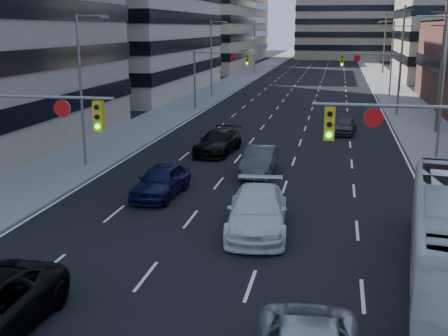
% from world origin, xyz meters
% --- Properties ---
extents(road_surface, '(18.00, 300.00, 0.02)m').
position_xyz_m(road_surface, '(0.00, 130.00, 0.01)').
color(road_surface, black).
rests_on(road_surface, ground).
extents(sidewalk_left, '(5.00, 300.00, 0.15)m').
position_xyz_m(sidewalk_left, '(-11.50, 130.00, 0.07)').
color(sidewalk_left, slate).
rests_on(sidewalk_left, ground).
extents(sidewalk_right, '(5.00, 300.00, 0.15)m').
position_xyz_m(sidewalk_right, '(11.50, 130.00, 0.07)').
color(sidewalk_right, slate).
rests_on(sidewalk_right, ground).
extents(office_left_far, '(20.00, 30.00, 16.00)m').
position_xyz_m(office_left_far, '(-24.00, 100.00, 8.00)').
color(office_left_far, gray).
rests_on(office_left_far, ground).
extents(bg_block_left, '(24.00, 24.00, 20.00)m').
position_xyz_m(bg_block_left, '(-28.00, 140.00, 10.00)').
color(bg_block_left, '#ADA089').
rests_on(bg_block_left, ground).
extents(signal_near_left, '(6.59, 0.33, 6.00)m').
position_xyz_m(signal_near_left, '(-7.45, 8.00, 4.33)').
color(signal_near_left, slate).
rests_on(signal_near_left, ground).
extents(signal_near_right, '(6.59, 0.33, 6.00)m').
position_xyz_m(signal_near_right, '(7.45, 8.00, 4.33)').
color(signal_near_right, slate).
rests_on(signal_near_right, ground).
extents(signal_far_left, '(6.09, 0.33, 6.00)m').
position_xyz_m(signal_far_left, '(-7.68, 45.00, 4.30)').
color(signal_far_left, slate).
rests_on(signal_far_left, ground).
extents(signal_far_right, '(6.09, 0.33, 6.00)m').
position_xyz_m(signal_far_right, '(7.68, 45.00, 4.30)').
color(signal_far_right, slate).
rests_on(signal_far_right, ground).
extents(utility_pole_block, '(2.20, 0.28, 11.00)m').
position_xyz_m(utility_pole_block, '(12.20, 36.00, 5.78)').
color(utility_pole_block, '#4C3D2D').
rests_on(utility_pole_block, ground).
extents(utility_pole_midblock, '(2.20, 0.28, 11.00)m').
position_xyz_m(utility_pole_midblock, '(12.20, 66.00, 5.78)').
color(utility_pole_midblock, '#4C3D2D').
rests_on(utility_pole_midblock, ground).
extents(utility_pole_distant, '(2.20, 0.28, 11.00)m').
position_xyz_m(utility_pole_distant, '(12.20, 96.00, 5.78)').
color(utility_pole_distant, '#4C3D2D').
rests_on(utility_pole_distant, ground).
extents(streetlight_left_near, '(2.03, 0.22, 9.00)m').
position_xyz_m(streetlight_left_near, '(-10.34, 20.00, 5.05)').
color(streetlight_left_near, slate).
rests_on(streetlight_left_near, ground).
extents(streetlight_left_mid, '(2.03, 0.22, 9.00)m').
position_xyz_m(streetlight_left_mid, '(-10.34, 55.00, 5.05)').
color(streetlight_left_mid, slate).
rests_on(streetlight_left_mid, ground).
extents(streetlight_left_far, '(2.03, 0.22, 9.00)m').
position_xyz_m(streetlight_left_far, '(-10.34, 90.00, 5.05)').
color(streetlight_left_far, slate).
rests_on(streetlight_left_far, ground).
extents(streetlight_right_near, '(2.03, 0.22, 9.00)m').
position_xyz_m(streetlight_right_near, '(10.34, 25.00, 5.05)').
color(streetlight_right_near, slate).
rests_on(streetlight_right_near, ground).
extents(streetlight_right_far, '(2.03, 0.22, 9.00)m').
position_xyz_m(streetlight_right_far, '(10.34, 60.00, 5.05)').
color(streetlight_right_far, slate).
rests_on(streetlight_right_far, ground).
extents(white_van, '(2.96, 6.13, 1.72)m').
position_xyz_m(white_van, '(1.29, 11.18, 0.86)').
color(white_van, silver).
rests_on(white_van, ground).
extents(sedan_blue, '(2.23, 4.86, 1.61)m').
position_xyz_m(sedan_blue, '(-4.14, 15.14, 0.81)').
color(sedan_blue, black).
rests_on(sedan_blue, ground).
extents(sedan_grey_center, '(1.73, 4.78, 1.57)m').
position_xyz_m(sedan_grey_center, '(0.10, 20.44, 0.78)').
color(sedan_grey_center, '#363639').
rests_on(sedan_grey_center, ground).
extents(sedan_black_far, '(2.77, 5.58, 1.56)m').
position_xyz_m(sedan_black_far, '(-3.40, 25.36, 0.78)').
color(sedan_black_far, black).
rests_on(sedan_black_far, ground).
extents(sedan_grey_right, '(2.06, 4.24, 1.40)m').
position_xyz_m(sedan_grey_right, '(4.99, 34.27, 0.70)').
color(sedan_grey_right, '#363639').
rests_on(sedan_grey_right, ground).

